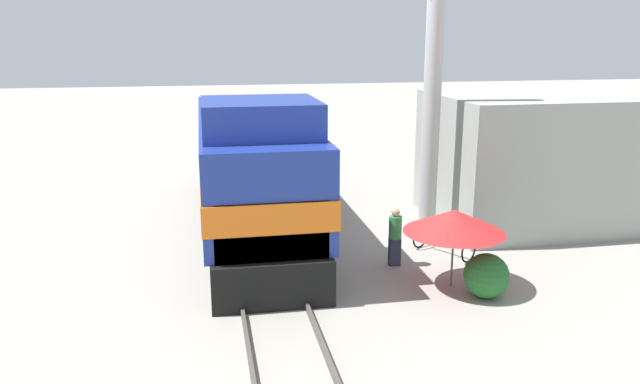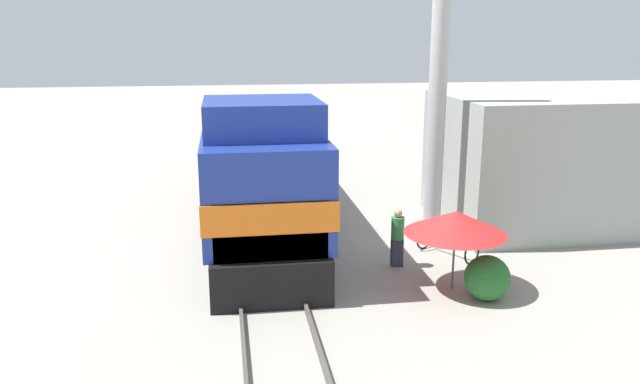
{
  "view_description": "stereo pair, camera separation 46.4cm",
  "coord_description": "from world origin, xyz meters",
  "px_view_note": "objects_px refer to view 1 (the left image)",
  "views": [
    {
      "loc": [
        -1.39,
        -14.69,
        6.0
      ],
      "look_at": [
        1.2,
        -1.04,
        2.44
      ],
      "focal_mm": 35.0,
      "sensor_mm": 36.0,
      "label": 1
    },
    {
      "loc": [
        -0.93,
        -14.77,
        6.0
      ],
      "look_at": [
        1.2,
        -1.04,
        2.44
      ],
      "focal_mm": 35.0,
      "sensor_mm": 36.0,
      "label": 2
    }
  ],
  "objects_px": {
    "person_bystander": "(395,235)",
    "bicycle": "(444,244)",
    "billboard_sign": "(471,148)",
    "vendor_umbrella": "(454,221)",
    "locomotive": "(251,170)",
    "utility_pole": "(433,84)"
  },
  "relations": [
    {
      "from": "person_bystander",
      "to": "bicycle",
      "type": "distance_m",
      "value": 1.71
    },
    {
      "from": "person_bystander",
      "to": "billboard_sign",
      "type": "bearing_deg",
      "value": 47.23
    },
    {
      "from": "vendor_umbrella",
      "to": "bicycle",
      "type": "height_order",
      "value": "vendor_umbrella"
    },
    {
      "from": "locomotive",
      "to": "vendor_umbrella",
      "type": "bearing_deg",
      "value": -51.02
    },
    {
      "from": "locomotive",
      "to": "billboard_sign",
      "type": "bearing_deg",
      "value": 3.8
    },
    {
      "from": "utility_pole",
      "to": "person_bystander",
      "type": "xyz_separation_m",
      "value": [
        -1.6,
        -1.95,
        -3.76
      ]
    },
    {
      "from": "locomotive",
      "to": "utility_pole",
      "type": "xyz_separation_m",
      "value": [
        5.06,
        -1.79,
        2.68
      ]
    },
    {
      "from": "vendor_umbrella",
      "to": "person_bystander",
      "type": "relative_size",
      "value": 1.55
    },
    {
      "from": "locomotive",
      "to": "bicycle",
      "type": "relative_size",
      "value": 7.24
    },
    {
      "from": "locomotive",
      "to": "utility_pole",
      "type": "bearing_deg",
      "value": -19.45
    },
    {
      "from": "utility_pole",
      "to": "billboard_sign",
      "type": "distance_m",
      "value": 3.99
    },
    {
      "from": "vendor_umbrella",
      "to": "bicycle",
      "type": "bearing_deg",
      "value": 73.15
    },
    {
      "from": "billboard_sign",
      "to": "person_bystander",
      "type": "xyz_separation_m",
      "value": [
        -3.91,
        -4.23,
        -1.43
      ]
    },
    {
      "from": "person_bystander",
      "to": "locomotive",
      "type": "bearing_deg",
      "value": 132.72
    },
    {
      "from": "vendor_umbrella",
      "to": "locomotive",
      "type": "bearing_deg",
      "value": 128.98
    },
    {
      "from": "vendor_umbrella",
      "to": "billboard_sign",
      "type": "distance_m",
      "value": 6.64
    },
    {
      "from": "locomotive",
      "to": "vendor_umbrella",
      "type": "distance_m",
      "value": 6.95
    },
    {
      "from": "locomotive",
      "to": "vendor_umbrella",
      "type": "relative_size",
      "value": 5.26
    },
    {
      "from": "vendor_umbrella",
      "to": "bicycle",
      "type": "distance_m",
      "value": 2.6
    },
    {
      "from": "billboard_sign",
      "to": "utility_pole",
      "type": "bearing_deg",
      "value": -135.43
    },
    {
      "from": "billboard_sign",
      "to": "bicycle",
      "type": "bearing_deg",
      "value": -122.03
    },
    {
      "from": "locomotive",
      "to": "person_bystander",
      "type": "distance_m",
      "value": 5.21
    }
  ]
}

